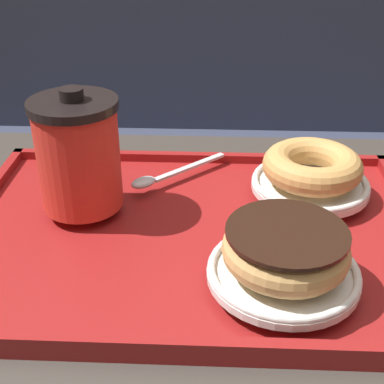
{
  "coord_description": "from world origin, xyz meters",
  "views": [
    {
      "loc": [
        -0.02,
        -0.48,
        1.07
      ],
      "look_at": [
        -0.04,
        0.02,
        0.78
      ],
      "focal_mm": 50.0,
      "sensor_mm": 36.0,
      "label": 1
    }
  ],
  "objects_px": {
    "coffee_cup_front": "(78,153)",
    "donut_chocolate_glazed": "(286,248)",
    "spoon": "(158,177)",
    "donut_plain": "(312,166)"
  },
  "relations": [
    {
      "from": "donut_chocolate_glazed",
      "to": "spoon",
      "type": "xyz_separation_m",
      "value": [
        -0.14,
        0.19,
        -0.03
      ]
    },
    {
      "from": "donut_plain",
      "to": "donut_chocolate_glazed",
      "type": "bearing_deg",
      "value": -106.23
    },
    {
      "from": "donut_chocolate_glazed",
      "to": "donut_plain",
      "type": "height_order",
      "value": "donut_chocolate_glazed"
    },
    {
      "from": "coffee_cup_front",
      "to": "donut_chocolate_glazed",
      "type": "distance_m",
      "value": 0.26
    },
    {
      "from": "coffee_cup_front",
      "to": "spoon",
      "type": "xyz_separation_m",
      "value": [
        0.08,
        0.06,
        -0.06
      ]
    },
    {
      "from": "coffee_cup_front",
      "to": "spoon",
      "type": "distance_m",
      "value": 0.12
    },
    {
      "from": "coffee_cup_front",
      "to": "donut_plain",
      "type": "height_order",
      "value": "coffee_cup_front"
    },
    {
      "from": "coffee_cup_front",
      "to": "spoon",
      "type": "height_order",
      "value": "coffee_cup_front"
    },
    {
      "from": "coffee_cup_front",
      "to": "donut_plain",
      "type": "bearing_deg",
      "value": 9.83
    },
    {
      "from": "coffee_cup_front",
      "to": "donut_chocolate_glazed",
      "type": "bearing_deg",
      "value": -30.32
    }
  ]
}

